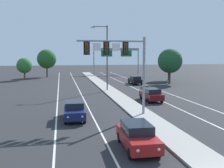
{
  "coord_description": "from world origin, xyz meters",
  "views": [
    {
      "loc": [
        -7.52,
        -9.26,
        5.78
      ],
      "look_at": [
        -3.2,
        13.2,
        3.2
      ],
      "focal_mm": 42.79,
      "sensor_mm": 36.0,
      "label": 1
    }
  ],
  "objects_px": {
    "car_oncoming_red": "(137,136)",
    "tree_far_right_a": "(169,62)",
    "overhead_signal_mast": "(121,57)",
    "car_receding_black": "(135,80)",
    "tree_far_left_b": "(24,66)",
    "car_receding_darkred": "(151,94)",
    "tree_far_right_b": "(170,61)",
    "highway_sign_gantry": "(116,53)",
    "tree_far_left_c": "(47,59)",
    "street_lamp_median": "(106,54)",
    "car_oncoming_navy": "(74,110)"
  },
  "relations": [
    {
      "from": "tree_far_right_a",
      "to": "car_receding_darkred",
      "type": "bearing_deg",
      "value": -117.32
    },
    {
      "from": "street_lamp_median",
      "to": "highway_sign_gantry",
      "type": "xyz_separation_m",
      "value": [
        8.82,
        34.05,
        0.37
      ]
    },
    {
      "from": "highway_sign_gantry",
      "to": "tree_far_left_b",
      "type": "relative_size",
      "value": 2.69
    },
    {
      "from": "overhead_signal_mast",
      "to": "tree_far_right_a",
      "type": "xyz_separation_m",
      "value": [
        17.72,
        30.86,
        -1.43
      ]
    },
    {
      "from": "street_lamp_median",
      "to": "tree_far_left_b",
      "type": "bearing_deg",
      "value": 125.51
    },
    {
      "from": "tree_far_left_c",
      "to": "overhead_signal_mast",
      "type": "bearing_deg",
      "value": -78.86
    },
    {
      "from": "street_lamp_median",
      "to": "highway_sign_gantry",
      "type": "distance_m",
      "value": 35.18
    },
    {
      "from": "car_oncoming_red",
      "to": "car_receding_black",
      "type": "xyz_separation_m",
      "value": [
        9.5,
        33.98,
        0.0
      ]
    },
    {
      "from": "overhead_signal_mast",
      "to": "tree_far_right_b",
      "type": "height_order",
      "value": "overhead_signal_mast"
    },
    {
      "from": "overhead_signal_mast",
      "to": "tree_far_right_a",
      "type": "height_order",
      "value": "overhead_signal_mast"
    },
    {
      "from": "street_lamp_median",
      "to": "tree_far_right_a",
      "type": "relative_size",
      "value": 1.62
    },
    {
      "from": "car_receding_black",
      "to": "tree_far_right_a",
      "type": "height_order",
      "value": "tree_far_right_a"
    },
    {
      "from": "car_receding_black",
      "to": "tree_far_left_b",
      "type": "relative_size",
      "value": 0.91
    },
    {
      "from": "tree_far_right_a",
      "to": "tree_far_left_c",
      "type": "height_order",
      "value": "tree_far_left_c"
    },
    {
      "from": "tree_far_right_b",
      "to": "tree_far_left_c",
      "type": "bearing_deg",
      "value": 139.64
    },
    {
      "from": "overhead_signal_mast",
      "to": "car_oncoming_red",
      "type": "bearing_deg",
      "value": -96.17
    },
    {
      "from": "car_oncoming_red",
      "to": "tree_far_right_a",
      "type": "bearing_deg",
      "value": 64.73
    },
    {
      "from": "car_oncoming_navy",
      "to": "car_receding_black",
      "type": "height_order",
      "value": "same"
    },
    {
      "from": "overhead_signal_mast",
      "to": "tree_far_right_b",
      "type": "relative_size",
      "value": 1.06
    },
    {
      "from": "car_oncoming_navy",
      "to": "car_oncoming_red",
      "type": "bearing_deg",
      "value": -67.56
    },
    {
      "from": "car_oncoming_red",
      "to": "tree_far_left_c",
      "type": "height_order",
      "value": "tree_far_left_c"
    },
    {
      "from": "highway_sign_gantry",
      "to": "tree_far_left_b",
      "type": "height_order",
      "value": "highway_sign_gantry"
    },
    {
      "from": "overhead_signal_mast",
      "to": "car_oncoming_red",
      "type": "xyz_separation_m",
      "value": [
        -0.94,
        -8.66,
        -4.65
      ]
    },
    {
      "from": "tree_far_right_a",
      "to": "tree_far_right_b",
      "type": "distance_m",
      "value": 6.8
    },
    {
      "from": "street_lamp_median",
      "to": "car_oncoming_red",
      "type": "bearing_deg",
      "value": -95.29
    },
    {
      "from": "car_receding_darkred",
      "to": "tree_far_right_b",
      "type": "xyz_separation_m",
      "value": [
        9.8,
        17.41,
        3.63
      ]
    },
    {
      "from": "overhead_signal_mast",
      "to": "tree_far_left_b",
      "type": "bearing_deg",
      "value": 109.45
    },
    {
      "from": "overhead_signal_mast",
      "to": "highway_sign_gantry",
      "type": "relative_size",
      "value": 0.54
    },
    {
      "from": "car_oncoming_navy",
      "to": "car_receding_darkred",
      "type": "bearing_deg",
      "value": 37.5
    },
    {
      "from": "street_lamp_median",
      "to": "car_receding_darkred",
      "type": "height_order",
      "value": "street_lamp_median"
    },
    {
      "from": "car_oncoming_red",
      "to": "overhead_signal_mast",
      "type": "bearing_deg",
      "value": 83.83
    },
    {
      "from": "tree_far_left_c",
      "to": "car_receding_darkred",
      "type": "bearing_deg",
      "value": -69.3
    },
    {
      "from": "car_receding_darkred",
      "to": "tree_far_left_b",
      "type": "distance_m",
      "value": 36.16
    },
    {
      "from": "car_oncoming_red",
      "to": "car_oncoming_navy",
      "type": "relative_size",
      "value": 1.0
    },
    {
      "from": "car_receding_black",
      "to": "tree_far_left_b",
      "type": "distance_m",
      "value": 25.4
    },
    {
      "from": "car_oncoming_red",
      "to": "tree_far_right_a",
      "type": "height_order",
      "value": "tree_far_right_a"
    },
    {
      "from": "street_lamp_median",
      "to": "tree_far_right_b",
      "type": "distance_m",
      "value": 15.73
    },
    {
      "from": "tree_far_right_a",
      "to": "tree_far_left_c",
      "type": "relative_size",
      "value": 0.89
    },
    {
      "from": "car_receding_black",
      "to": "highway_sign_gantry",
      "type": "distance_m",
      "value": 26.44
    },
    {
      "from": "highway_sign_gantry",
      "to": "tree_far_left_c",
      "type": "relative_size",
      "value": 1.92
    },
    {
      "from": "car_oncoming_red",
      "to": "car_receding_black",
      "type": "relative_size",
      "value": 1.0
    },
    {
      "from": "highway_sign_gantry",
      "to": "tree_far_left_c",
      "type": "bearing_deg",
      "value": -162.28
    },
    {
      "from": "overhead_signal_mast",
      "to": "tree_far_right_a",
      "type": "distance_m",
      "value": 35.61
    },
    {
      "from": "street_lamp_median",
      "to": "car_oncoming_navy",
      "type": "bearing_deg",
      "value": -108.31
    },
    {
      "from": "car_oncoming_red",
      "to": "tree_far_right_a",
      "type": "relative_size",
      "value": 0.73
    },
    {
      "from": "car_receding_black",
      "to": "car_receding_darkred",
      "type": "bearing_deg",
      "value": -99.67
    },
    {
      "from": "highway_sign_gantry",
      "to": "tree_far_right_b",
      "type": "relative_size",
      "value": 1.95
    },
    {
      "from": "car_oncoming_red",
      "to": "car_receding_darkred",
      "type": "bearing_deg",
      "value": 67.94
    },
    {
      "from": "car_receding_black",
      "to": "highway_sign_gantry",
      "type": "height_order",
      "value": "highway_sign_gantry"
    },
    {
      "from": "overhead_signal_mast",
      "to": "tree_far_left_c",
      "type": "distance_m",
      "value": 45.92
    }
  ]
}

